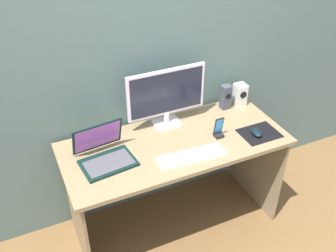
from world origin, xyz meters
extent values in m
plane|color=brown|center=(0.00, 0.00, 0.00)|extent=(8.00, 8.00, 0.00)
cube|color=#506966|center=(0.00, 0.36, 1.25)|extent=(6.00, 0.04, 2.50)
cube|color=#897350|center=(0.00, 0.00, 0.73)|extent=(1.44, 0.62, 0.03)
cube|color=olive|center=(-0.68, 0.00, 0.36)|extent=(0.02, 0.58, 0.71)
cube|color=#887758|center=(0.68, 0.00, 0.36)|extent=(0.02, 0.58, 0.71)
cube|color=white|center=(0.04, 0.21, 0.75)|extent=(0.18, 0.14, 0.01)
cylinder|color=white|center=(0.04, 0.21, 0.79)|extent=(0.04, 0.04, 0.07)
cube|color=white|center=(0.04, 0.21, 0.99)|extent=(0.54, 0.02, 0.32)
cube|color=#1E2333|center=(0.04, 0.20, 0.99)|extent=(0.50, 0.00, 0.28)
cube|color=silver|center=(0.62, 0.22, 0.82)|extent=(0.08, 0.08, 0.16)
cylinder|color=black|center=(0.62, 0.18, 0.84)|extent=(0.05, 0.00, 0.05)
cube|color=#3C444D|center=(0.50, 0.22, 0.83)|extent=(0.07, 0.06, 0.18)
cylinder|color=black|center=(0.50, 0.19, 0.85)|extent=(0.04, 0.00, 0.04)
cube|color=black|center=(-0.45, -0.03, 0.75)|extent=(0.33, 0.25, 0.02)
cube|color=#47474C|center=(-0.45, -0.04, 0.76)|extent=(0.29, 0.19, 0.00)
cube|color=black|center=(-0.46, 0.10, 0.86)|extent=(0.32, 0.10, 0.20)
cube|color=#A559BF|center=(-0.46, 0.10, 0.86)|extent=(0.29, 0.08, 0.17)
cube|color=white|center=(0.03, -0.17, 0.75)|extent=(0.43, 0.15, 0.01)
cube|color=black|center=(0.54, -0.14, 0.74)|extent=(0.25, 0.20, 0.00)
ellipsoid|color=black|center=(0.51, -0.15, 0.76)|extent=(0.08, 0.11, 0.04)
cube|color=black|center=(0.28, -0.06, 0.75)|extent=(0.06, 0.05, 0.02)
cube|color=black|center=(0.28, -0.05, 0.82)|extent=(0.06, 0.03, 0.12)
cube|color=#338CD8|center=(0.28, -0.06, 0.82)|extent=(0.05, 0.02, 0.10)
camera|label=1|loc=(-0.86, -1.77, 2.23)|focal=41.52mm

